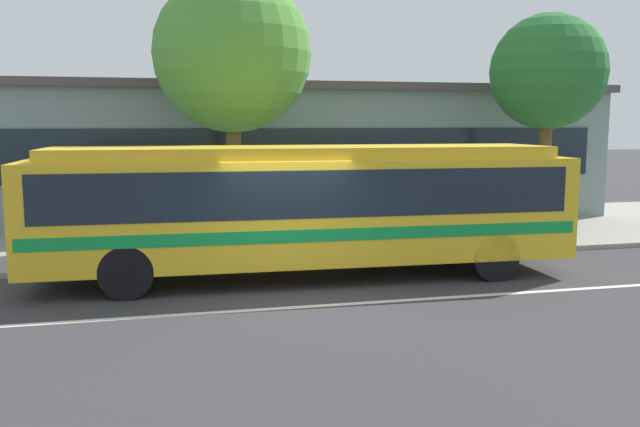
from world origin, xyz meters
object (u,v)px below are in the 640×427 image
object	(u,v)px
transit_bus	(306,202)
street_tree_near_stop	(232,54)
pedestrian_waiting_near_sign	(463,207)
bus_stop_sign	(410,189)
street_tree_mid_block	(548,73)
pedestrian_walking_along_curb	(269,215)

from	to	relation	value
transit_bus	street_tree_near_stop	size ratio (longest dim) A/B	1.64
pedestrian_waiting_near_sign	bus_stop_sign	size ratio (longest dim) A/B	0.73
bus_stop_sign	street_tree_mid_block	distance (m)	5.82
transit_bus	street_tree_mid_block	size ratio (longest dim) A/B	1.81
pedestrian_waiting_near_sign	street_tree_near_stop	bearing A→B (deg)	165.19
pedestrian_walking_along_curb	street_tree_mid_block	bearing A→B (deg)	10.51
bus_stop_sign	pedestrian_waiting_near_sign	bearing A→B (deg)	9.60
pedestrian_waiting_near_sign	bus_stop_sign	bearing A→B (deg)	-170.40
transit_bus	street_tree_mid_block	distance (m)	9.07
transit_bus	street_tree_near_stop	distance (m)	5.07
pedestrian_waiting_near_sign	street_tree_near_stop	size ratio (longest dim) A/B	0.25
transit_bus	pedestrian_walking_along_curb	world-z (taller)	transit_bus
transit_bus	pedestrian_waiting_near_sign	world-z (taller)	transit_bus
pedestrian_waiting_near_sign	bus_stop_sign	distance (m)	1.64
pedestrian_waiting_near_sign	transit_bus	bearing A→B (deg)	-154.37
pedestrian_walking_along_curb	bus_stop_sign	size ratio (longest dim) A/B	0.71
pedestrian_waiting_near_sign	street_tree_near_stop	distance (m)	6.96
pedestrian_waiting_near_sign	street_tree_mid_block	world-z (taller)	street_tree_mid_block
street_tree_near_stop	street_tree_mid_block	size ratio (longest dim) A/B	1.11
pedestrian_walking_along_curb	bus_stop_sign	distance (m)	3.51
street_tree_near_stop	bus_stop_sign	bearing A→B (deg)	-23.13
pedestrian_walking_along_curb	street_tree_near_stop	bearing A→B (deg)	112.05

